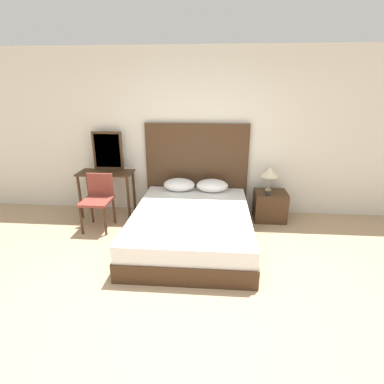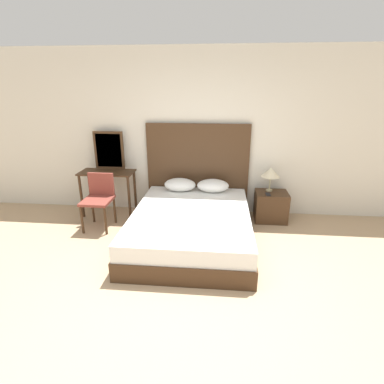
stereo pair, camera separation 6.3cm
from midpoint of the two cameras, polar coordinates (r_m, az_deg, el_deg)
name	(u,v)px [view 2 (the right image)]	position (r m, az deg, el deg)	size (l,w,h in m)	color
ground_plane	(176,313)	(3.18, -2.52, -21.96)	(16.00, 16.00, 0.00)	tan
wall_back	(197,134)	(5.05, 1.41, 10.97)	(10.00, 0.06, 2.70)	silver
bed	(191,226)	(4.27, 0.29, -6.57)	(1.64, 2.14, 0.46)	#422B19
headboard	(198,169)	(5.10, 1.42, 4.35)	(1.72, 0.05, 1.53)	#422B19
pillow_left	(180,185)	(4.95, -1.94, 1.40)	(0.52, 0.34, 0.21)	white
pillow_right	(213,186)	(4.92, 4.36, 1.21)	(0.52, 0.34, 0.21)	white
phone_on_bed	(205,211)	(4.18, 2.86, -3.60)	(0.11, 0.16, 0.01)	#B7B7BC
nightstand	(271,206)	(5.08, 15.12, -2.65)	(0.51, 0.42, 0.48)	#422B19
table_lamp	(271,173)	(4.98, 15.11, 3.60)	(0.30, 0.30, 0.39)	tan
phone_on_nightstand	(268,194)	(4.89, 14.64, -0.42)	(0.07, 0.15, 0.01)	black
vanity_desk	(108,180)	(5.22, -15.45, 2.15)	(0.90, 0.43, 0.76)	#422B19
vanity_mirror	(109,150)	(5.28, -15.20, 7.66)	(0.51, 0.03, 0.64)	#422B19
chair	(99,197)	(4.82, -16.94, -0.83)	(0.42, 0.46, 0.83)	brown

